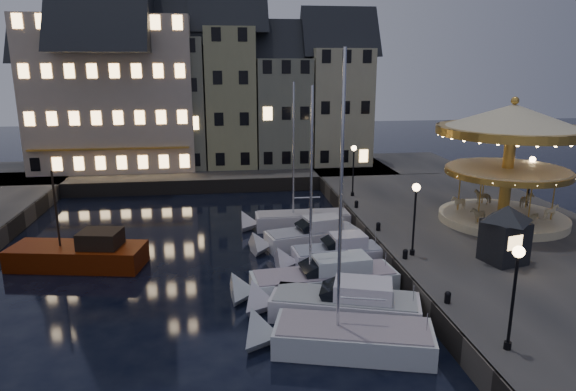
{
  "coord_description": "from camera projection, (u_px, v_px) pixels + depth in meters",
  "views": [
    {
      "loc": [
        -3.38,
        -25.23,
        11.88
      ],
      "look_at": [
        1.0,
        8.0,
        3.2
      ],
      "focal_mm": 32.0,
      "sensor_mm": 36.0,
      "label": 1
    }
  ],
  "objects": [
    {
      "name": "bollard_a",
      "position": [
        448.0,
        297.0,
        23.25
      ],
      "size": [
        0.3,
        0.3,
        0.57
      ],
      "color": "black",
      "rests_on": "quay_east"
    },
    {
      "name": "quay_north",
      "position": [
        177.0,
        174.0,
        53.31
      ],
      "size": [
        44.0,
        12.0,
        1.3
      ],
      "primitive_type": "cube",
      "color": "#474442",
      "rests_on": "ground"
    },
    {
      "name": "townhouse_na",
      "position": [
        60.0,
        105.0,
        51.99
      ],
      "size": [
        5.5,
        8.0,
        12.8
      ],
      "color": "gray",
      "rests_on": "quay_north"
    },
    {
      "name": "motorboat_d",
      "position": [
        331.0,
        256.0,
        30.77
      ],
      "size": [
        6.45,
        2.53,
        2.15
      ],
      "color": "silver",
      "rests_on": "ground"
    },
    {
      "name": "bollard_c",
      "position": [
        378.0,
        226.0,
        33.33
      ],
      "size": [
        0.3,
        0.3,
        0.57
      ],
      "color": "black",
      "rests_on": "quay_east"
    },
    {
      "name": "motorboat_a",
      "position": [
        339.0,
        338.0,
        21.79
      ],
      "size": [
        7.8,
        4.36,
        12.96
      ],
      "color": "silver",
      "rests_on": "ground"
    },
    {
      "name": "ticket_kiosk",
      "position": [
        506.0,
        224.0,
        27.6
      ],
      "size": [
        3.11,
        3.11,
        3.65
      ],
      "color": "black",
      "rests_on": "quay_east"
    },
    {
      "name": "townhouse_nc",
      "position": [
        174.0,
        94.0,
        53.2
      ],
      "size": [
        6.82,
        8.0,
        14.8
      ],
      "color": "slate",
      "rests_on": "quay_north"
    },
    {
      "name": "quaywall_n",
      "position": [
        194.0,
        187.0,
        47.81
      ],
      "size": [
        48.0,
        0.15,
        1.3
      ],
      "primitive_type": "cube",
      "color": "#47423A",
      "rests_on": "ground"
    },
    {
      "name": "streetlamp_b",
      "position": [
        415.0,
        209.0,
        28.48
      ],
      "size": [
        0.44,
        0.44,
        4.17
      ],
      "color": "black",
      "rests_on": "quay_east"
    },
    {
      "name": "quaywall_e",
      "position": [
        367.0,
        238.0,
        33.97
      ],
      "size": [
        0.15,
        44.0,
        1.3
      ],
      "primitive_type": "cube",
      "color": "#47423A",
      "rests_on": "ground"
    },
    {
      "name": "motorboat_c",
      "position": [
        317.0,
        281.0,
        27.19
      ],
      "size": [
        8.84,
        3.03,
        11.69
      ],
      "color": "silver",
      "rests_on": "ground"
    },
    {
      "name": "streetlamp_c",
      "position": [
        353.0,
        163.0,
        41.44
      ],
      "size": [
        0.44,
        0.44,
        4.17
      ],
      "color": "black",
      "rests_on": "quay_east"
    },
    {
      "name": "red_fishing_boat",
      "position": [
        81.0,
        255.0,
        30.7
      ],
      "size": [
        8.23,
        4.13,
        6.06
      ],
      "color": "#601A02",
      "rests_on": "ground"
    },
    {
      "name": "streetlamp_a",
      "position": [
        515.0,
        283.0,
        18.88
      ],
      "size": [
        0.44,
        0.44,
        4.17
      ],
      "color": "black",
      "rests_on": "quay_east"
    },
    {
      "name": "motorboat_f",
      "position": [
        295.0,
        221.0,
        37.97
      ],
      "size": [
        7.95,
        2.04,
        10.59
      ],
      "color": "silver",
      "rests_on": "ground"
    },
    {
      "name": "townhouse_nb",
      "position": [
        115.0,
        99.0,
        52.56
      ],
      "size": [
        6.16,
        8.0,
        13.8
      ],
      "color": "tan",
      "rests_on": "quay_north"
    },
    {
      "name": "streetlamp_d",
      "position": [
        531.0,
        176.0,
        36.63
      ],
      "size": [
        0.44,
        0.44,
        4.17
      ],
      "color": "black",
      "rests_on": "quay_east"
    },
    {
      "name": "motorboat_e",
      "position": [
        307.0,
        238.0,
        34.0
      ],
      "size": [
        7.29,
        3.52,
        2.15
      ],
      "color": "silver",
      "rests_on": "ground"
    },
    {
      "name": "ground",
      "position": [
        289.0,
        290.0,
        27.62
      ],
      "size": [
        160.0,
        160.0,
        0.0
      ],
      "primitive_type": "plane",
      "color": "black",
      "rests_on": "ground"
    },
    {
      "name": "hotel_corner",
      "position": [
        114.0,
        84.0,
        52.19
      ],
      "size": [
        17.6,
        9.0,
        16.8
      ],
      "color": "beige",
      "rests_on": "quay_north"
    },
    {
      "name": "motorboat_b",
      "position": [
        336.0,
        305.0,
        24.55
      ],
      "size": [
        8.08,
        4.54,
        2.15
      ],
      "color": "silver",
      "rests_on": "ground"
    },
    {
      "name": "townhouse_ne",
      "position": [
        282.0,
        102.0,
        54.86
      ],
      "size": [
        6.16,
        8.0,
        12.8
      ],
      "color": "gray",
      "rests_on": "quay_north"
    },
    {
      "name": "townhouse_nd",
      "position": [
        230.0,
        88.0,
        53.8
      ],
      "size": [
        5.5,
        8.0,
        15.8
      ],
      "color": "#98976B",
      "rests_on": "quay_north"
    },
    {
      "name": "bollard_b",
      "position": [
        405.0,
        253.0,
        28.53
      ],
      "size": [
        0.3,
        0.3,
        0.57
      ],
      "color": "black",
      "rests_on": "quay_east"
    },
    {
      "name": "bollard_d",
      "position": [
        356.0,
        204.0,
        38.61
      ],
      "size": [
        0.3,
        0.3,
        0.57
      ],
      "color": "black",
      "rests_on": "quay_east"
    },
    {
      "name": "quay_east",
      "position": [
        480.0,
        233.0,
        34.98
      ],
      "size": [
        16.0,
        56.0,
        1.3
      ],
      "primitive_type": "cube",
      "color": "#474442",
      "rests_on": "ground"
    },
    {
      "name": "carousel",
      "position": [
        511.0,
        141.0,
        33.85
      ],
      "size": [
        9.69,
        9.69,
        8.48
      ],
      "color": "beige",
      "rests_on": "quay_east"
    },
    {
      "name": "townhouse_nf",
      "position": [
        337.0,
        97.0,
        55.5
      ],
      "size": [
        6.82,
        8.0,
        13.8
      ],
      "color": "tan",
      "rests_on": "quay_north"
    }
  ]
}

